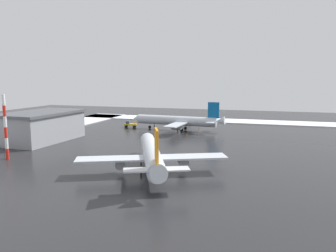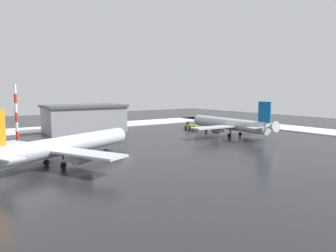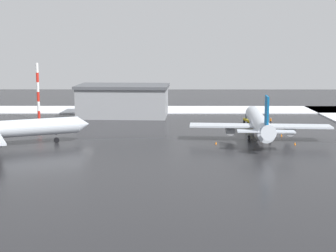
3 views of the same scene
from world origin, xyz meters
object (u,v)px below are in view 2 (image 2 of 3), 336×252
object	(u,v)px
antenna_mast	(16,113)
traffic_cone_near_nose	(220,140)
pushback_tug	(191,125)
airplane_distant_tail	(230,124)
ground_crew_mid_apron	(202,125)
ground_crew_beside_wing	(214,128)
airplane_parked_portside	(64,146)
traffic_cone_mid_line	(235,132)
ground_crew_by_nose_gear	(231,132)
traffic_cone_wingtip_side	(261,135)
cargo_hangar	(84,118)

from	to	relation	value
antenna_mast	traffic_cone_near_nose	xyz separation A→B (m)	(-43.82, 32.05, -7.26)
antenna_mast	pushback_tug	bearing A→B (deg)	172.91
airplane_distant_tail	ground_crew_mid_apron	distance (m)	20.91
airplane_distant_tail	ground_crew_beside_wing	distance (m)	11.32
airplane_distant_tail	traffic_cone_near_nose	bearing A→B (deg)	124.76
airplane_parked_portside	traffic_cone_mid_line	world-z (taller)	airplane_parked_portside
ground_crew_beside_wing	traffic_cone_mid_line	xyz separation A→B (m)	(-1.94, 7.20, -0.70)
airplane_distant_tail	ground_crew_beside_wing	size ratio (longest dim) A/B	20.70
ground_crew_beside_wing	ground_crew_mid_apron	distance (m)	9.72
traffic_cone_near_nose	ground_crew_by_nose_gear	bearing A→B (deg)	-149.52
airplane_parked_portside	traffic_cone_wingtip_side	bearing A→B (deg)	-21.21
ground_crew_beside_wing	cargo_hangar	distance (m)	42.52
ground_crew_beside_wing	traffic_cone_near_nose	xyz separation A→B (m)	(13.20, 16.13, -0.70)
pushback_tug	ground_crew_beside_wing	world-z (taller)	pushback_tug
cargo_hangar	traffic_cone_wingtip_side	xyz separation A→B (m)	(-38.01, 40.06, -4.17)
airplane_parked_portside	traffic_cone_near_nose	xyz separation A→B (m)	(-42.91, -3.26, -3.23)
airplane_distant_tail	ground_crew_by_nose_gear	xyz separation A→B (m)	(-0.85, -0.44, -2.50)
ground_crew_by_nose_gear	cargo_hangar	xyz separation A→B (m)	(32.64, -33.28, 3.47)
airplane_parked_portside	cargo_hangar	distance (m)	47.45
airplane_distant_tail	pushback_tug	size ratio (longest dim) A/B	7.23
ground_crew_by_nose_gear	traffic_cone_wingtip_side	bearing A→B (deg)	127.14
ground_crew_beside_wing	traffic_cone_wingtip_side	world-z (taller)	ground_crew_beside_wing
traffic_cone_mid_line	traffic_cone_wingtip_side	size ratio (longest dim) A/B	1.00
ground_crew_by_nose_gear	antenna_mast	distance (m)	60.48
antenna_mast	traffic_cone_mid_line	size ratio (longest dim) A/B	27.39
airplane_parked_portside	antenna_mast	xyz separation A→B (m)	(0.91, -35.31, 4.03)
airplane_parked_portside	ground_crew_beside_wing	size ratio (longest dim) A/B	19.77
pushback_tug	traffic_cone_mid_line	world-z (taller)	pushback_tug
antenna_mast	ground_crew_by_nose_gear	bearing A→B (deg)	154.48
cargo_hangar	traffic_cone_near_nose	bearing A→B (deg)	122.15
traffic_cone_near_nose	traffic_cone_mid_line	size ratio (longest dim) A/B	1.00
ground_crew_beside_wing	ground_crew_mid_apron	xyz separation A→B (m)	(-2.75, -9.33, 0.00)
ground_crew_mid_apron	traffic_cone_mid_line	size ratio (longest dim) A/B	3.11
ground_crew_by_nose_gear	ground_crew_mid_apron	xyz separation A→B (m)	(-5.51, -19.31, 0.00)
pushback_tug	airplane_distant_tail	bearing A→B (deg)	167.68
ground_crew_mid_apron	antenna_mast	world-z (taller)	antenna_mast
airplane_parked_portside	traffic_cone_mid_line	size ratio (longest dim) A/B	61.45
cargo_hangar	ground_crew_by_nose_gear	bearing A→B (deg)	137.21
traffic_cone_mid_line	ground_crew_by_nose_gear	bearing A→B (deg)	30.63
antenna_mast	cargo_hangar	bearing A→B (deg)	-161.16
pushback_tug	traffic_cone_wingtip_side	bearing A→B (deg)	-177.94
airplane_distant_tail	ground_crew_by_nose_gear	bearing A→B (deg)	-58.51
traffic_cone_near_nose	ground_crew_mid_apron	bearing A→B (deg)	-122.07
pushback_tug	cargo_hangar	size ratio (longest dim) A/B	0.19
airplane_distant_tail	cargo_hangar	distance (m)	46.36
ground_crew_mid_apron	ground_crew_by_nose_gear	bearing A→B (deg)	166.67
antenna_mast	traffic_cone_near_nose	distance (m)	54.77
ground_crew_by_nose_gear	antenna_mast	bearing A→B (deg)	-26.75
ground_crew_by_nose_gear	ground_crew_mid_apron	size ratio (longest dim) A/B	1.00
ground_crew_mid_apron	traffic_cone_mid_line	bearing A→B (deg)	179.81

